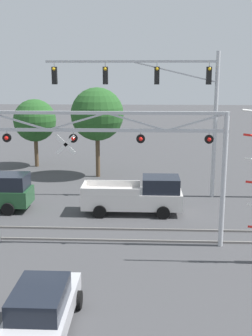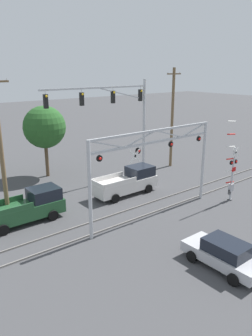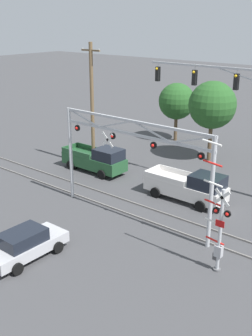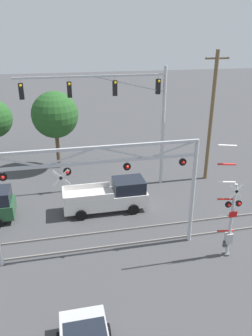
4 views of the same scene
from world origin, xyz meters
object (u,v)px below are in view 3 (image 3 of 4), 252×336
(sedan_waiting, at_px, (25,244))
(traffic_signal_span, at_px, (248,103))
(crossing_signal_mast, at_px, (219,229))
(pickup_truck_lead, at_px, (189,187))
(background_tree_far_left_verge, at_px, (177,101))
(crossing_gantry, at_px, (132,151))
(background_tree_beyond_span, at_px, (212,105))
(pickup_truck_following, at_px, (97,160))
(utility_pole_left, at_px, (92,105))

(sedan_waiting, bearing_deg, traffic_signal_span, 72.12)
(crossing_signal_mast, bearing_deg, sedan_waiting, -147.33)
(crossing_signal_mast, height_order, traffic_signal_span, traffic_signal_span)
(pickup_truck_lead, xyz_separation_m, background_tree_far_left_verge, (-8.57, 11.50, 2.81))
(sedan_waiting, bearing_deg, crossing_gantry, 78.28)
(background_tree_far_left_verge, bearing_deg, background_tree_beyond_span, -30.70)
(pickup_truck_following, relative_size, utility_pole_left, 0.55)
(sedan_waiting, distance_m, utility_pole_left, 14.40)
(traffic_signal_span, distance_m, utility_pole_left, 11.73)
(traffic_signal_span, height_order, utility_pole_left, utility_pole_left)
(crossing_gantry, bearing_deg, background_tree_beyond_span, 98.22)
(crossing_signal_mast, distance_m, utility_pole_left, 16.42)
(crossing_signal_mast, relative_size, traffic_signal_span, 0.61)
(traffic_signal_span, bearing_deg, crossing_gantry, -112.92)
(crossing_gantry, xyz_separation_m, sedan_waiting, (-1.39, -6.71, -3.47))
(pickup_truck_following, bearing_deg, traffic_signal_span, 16.90)
(utility_pole_left, relative_size, background_tree_far_left_verge, 1.74)
(utility_pole_left, bearing_deg, traffic_signal_span, 12.01)
(crossing_signal_mast, relative_size, pickup_truck_lead, 1.15)
(background_tree_far_left_verge, bearing_deg, crossing_signal_mast, -51.93)
(sedan_waiting, bearing_deg, utility_pole_left, 119.38)
(sedan_waiting, height_order, background_tree_beyond_span, background_tree_beyond_span)
(crossing_signal_mast, height_order, pickup_truck_following, crossing_signal_mast)
(crossing_gantry, xyz_separation_m, background_tree_far_left_verge, (-7.28, 15.86, -0.43))
(pickup_truck_lead, distance_m, sedan_waiting, 11.40)
(pickup_truck_following, height_order, sedan_waiting, pickup_truck_following)
(traffic_signal_span, distance_m, background_tree_beyond_span, 7.23)
(pickup_truck_lead, distance_m, background_tree_beyond_span, 9.55)
(traffic_signal_span, bearing_deg, background_tree_far_left_verge, 142.32)
(background_tree_beyond_span, height_order, background_tree_far_left_verge, background_tree_beyond_span)
(traffic_signal_span, relative_size, background_tree_far_left_verge, 1.86)
(traffic_signal_span, height_order, pickup_truck_lead, traffic_signal_span)
(crossing_signal_mast, bearing_deg, utility_pole_left, 154.49)
(pickup_truck_lead, relative_size, background_tree_beyond_span, 0.83)
(sedan_waiting, height_order, background_tree_far_left_verge, background_tree_far_left_verge)
(crossing_signal_mast, distance_m, pickup_truck_lead, 8.04)
(pickup_truck_lead, xyz_separation_m, pickup_truck_following, (-8.41, 0.20, -0.00))
(pickup_truck_following, bearing_deg, crossing_gantry, -32.66)
(traffic_signal_span, bearing_deg, sedan_waiting, -107.88)
(utility_pole_left, bearing_deg, crossing_gantry, -32.97)
(crossing_gantry, relative_size, pickup_truck_lead, 1.90)
(background_tree_beyond_span, bearing_deg, crossing_signal_mast, -59.93)
(traffic_signal_span, relative_size, pickup_truck_lead, 1.89)
(crossing_gantry, relative_size, pickup_truck_following, 1.94)
(crossing_gantry, bearing_deg, traffic_signal_span, 67.08)
(crossing_signal_mast, xyz_separation_m, pickup_truck_lead, (-5.16, 6.04, -1.19))
(crossing_gantry, height_order, traffic_signal_span, traffic_signal_span)
(crossing_signal_mast, bearing_deg, traffic_signal_span, 108.78)
(pickup_truck_lead, bearing_deg, utility_pole_left, 174.40)
(crossing_gantry, distance_m, background_tree_far_left_verge, 17.45)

